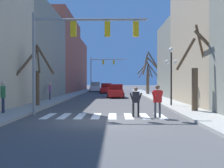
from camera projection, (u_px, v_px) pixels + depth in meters
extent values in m
plane|color=#4C4C4F|center=(103.00, 121.00, 12.84)|extent=(240.00, 240.00, 0.00)
cube|color=#9E9E99|center=(211.00, 120.00, 12.78)|extent=(2.02, 90.00, 0.15)
cube|color=gray|center=(27.00, 53.00, 29.50)|extent=(6.00, 14.20, 10.22)
cube|color=#934C3D|center=(57.00, 55.00, 44.56)|extent=(6.00, 15.95, 12.76)
cube|color=#934C3D|center=(71.00, 66.00, 58.69)|extent=(6.00, 12.29, 10.63)
cube|color=tan|center=(222.00, 36.00, 21.38)|extent=(6.00, 11.06, 11.26)
cube|color=gray|center=(188.00, 61.00, 31.12)|extent=(6.00, 8.40, 8.79)
cube|color=white|center=(48.00, 116.00, 14.71)|extent=(0.45, 2.60, 0.01)
cube|color=white|center=(64.00, 116.00, 14.70)|extent=(0.45, 2.60, 0.01)
cube|color=white|center=(80.00, 116.00, 14.69)|extent=(0.45, 2.60, 0.01)
cube|color=white|center=(96.00, 116.00, 14.68)|extent=(0.45, 2.60, 0.01)
cube|color=white|center=(112.00, 116.00, 14.67)|extent=(0.45, 2.60, 0.01)
cube|color=white|center=(128.00, 116.00, 14.66)|extent=(0.45, 2.60, 0.01)
cube|color=white|center=(144.00, 116.00, 14.65)|extent=(0.45, 2.60, 0.01)
cube|color=white|center=(161.00, 116.00, 14.64)|extent=(0.45, 2.60, 0.01)
cylinder|color=gray|center=(34.00, 64.00, 14.99)|extent=(0.18, 0.18, 5.88)
cylinder|color=gray|center=(90.00, 20.00, 14.93)|extent=(6.49, 0.14, 0.14)
cube|color=yellow|center=(73.00, 29.00, 14.95)|extent=(0.32, 0.28, 0.84)
cube|color=yellow|center=(107.00, 29.00, 14.93)|extent=(0.32, 0.28, 0.84)
cube|color=yellow|center=(136.00, 29.00, 14.91)|extent=(0.32, 0.28, 0.84)
cylinder|color=gray|center=(91.00, 74.00, 51.12)|extent=(0.18, 0.18, 6.63)
cylinder|color=gray|center=(109.00, 59.00, 51.06)|extent=(6.86, 0.14, 0.14)
cube|color=yellow|center=(103.00, 62.00, 51.07)|extent=(0.32, 0.28, 0.84)
cube|color=yellow|center=(114.00, 62.00, 51.05)|extent=(0.32, 0.28, 0.84)
cylinder|color=black|center=(171.00, 79.00, 19.66)|extent=(0.12, 0.12, 3.98)
sphere|color=white|center=(171.00, 50.00, 19.64)|extent=(0.36, 0.36, 0.36)
sphere|color=white|center=(167.00, 62.00, 19.65)|extent=(0.31, 0.31, 0.31)
sphere|color=white|center=(176.00, 62.00, 19.64)|extent=(0.31, 0.31, 0.31)
cube|color=red|center=(106.00, 90.00, 42.93)|extent=(1.81, 4.14, 0.81)
cube|color=maroon|center=(106.00, 85.00, 42.93)|extent=(1.67, 2.15, 0.66)
cylinder|color=black|center=(112.00, 92.00, 41.64)|extent=(0.22, 0.64, 0.64)
cylinder|color=black|center=(100.00, 92.00, 41.66)|extent=(0.22, 0.64, 0.64)
cylinder|color=black|center=(112.00, 91.00, 44.21)|extent=(0.22, 0.64, 0.64)
cylinder|color=black|center=(101.00, 91.00, 44.23)|extent=(0.22, 0.64, 0.64)
cube|color=white|center=(96.00, 88.00, 50.57)|extent=(1.88, 4.22, 0.91)
cube|color=gray|center=(96.00, 84.00, 50.57)|extent=(1.73, 2.19, 0.74)
cylinder|color=black|center=(91.00, 90.00, 51.89)|extent=(0.22, 0.64, 0.64)
cylinder|color=black|center=(101.00, 90.00, 51.87)|extent=(0.22, 0.64, 0.64)
cylinder|color=black|center=(90.00, 90.00, 49.28)|extent=(0.22, 0.64, 0.64)
cylinder|color=black|center=(100.00, 90.00, 49.26)|extent=(0.22, 0.64, 0.64)
cube|color=red|center=(116.00, 93.00, 31.40)|extent=(1.74, 4.21, 0.79)
cube|color=maroon|center=(116.00, 87.00, 31.40)|extent=(1.60, 2.19, 0.65)
cylinder|color=black|center=(109.00, 94.00, 32.72)|extent=(0.22, 0.64, 0.64)
cylinder|color=black|center=(123.00, 94.00, 32.70)|extent=(0.22, 0.64, 0.64)
cylinder|color=black|center=(108.00, 95.00, 30.11)|extent=(0.22, 0.64, 0.64)
cylinder|color=black|center=(123.00, 95.00, 30.09)|extent=(0.22, 0.64, 0.64)
cylinder|color=#282D47|center=(3.00, 105.00, 14.83)|extent=(0.13, 0.13, 0.86)
cylinder|color=#282D47|center=(3.00, 105.00, 15.13)|extent=(0.13, 0.13, 0.86)
cube|color=#337542|center=(3.00, 92.00, 14.97)|extent=(0.35, 0.47, 0.68)
sphere|color=beige|center=(3.00, 83.00, 14.97)|extent=(0.24, 0.24, 0.24)
cylinder|color=#337542|center=(3.00, 93.00, 14.74)|extent=(0.18, 0.31, 0.66)
cylinder|color=#337542|center=(4.00, 92.00, 15.21)|extent=(0.18, 0.31, 0.66)
cylinder|color=#4C4C51|center=(155.00, 110.00, 13.82)|extent=(0.12, 0.12, 0.83)
cylinder|color=#4C4C51|center=(160.00, 110.00, 13.96)|extent=(0.12, 0.12, 0.83)
cube|color=red|center=(158.00, 96.00, 13.88)|extent=(0.47, 0.40, 0.65)
sphere|color=brown|center=(158.00, 87.00, 13.88)|extent=(0.23, 0.23, 0.23)
cylinder|color=red|center=(154.00, 97.00, 13.77)|extent=(0.29, 0.22, 0.63)
cylinder|color=red|center=(161.00, 97.00, 14.00)|extent=(0.29, 0.22, 0.63)
cylinder|color=#282D47|center=(50.00, 96.00, 25.85)|extent=(0.12, 0.12, 0.80)
cylinder|color=#282D47|center=(50.00, 96.00, 25.58)|extent=(0.12, 0.12, 0.80)
cube|color=#9E4C93|center=(50.00, 88.00, 25.71)|extent=(0.32, 0.43, 0.63)
sphere|color=beige|center=(50.00, 84.00, 25.70)|extent=(0.22, 0.22, 0.22)
cylinder|color=#9E4C93|center=(50.00, 89.00, 25.93)|extent=(0.16, 0.29, 0.61)
cylinder|color=#9E4C93|center=(50.00, 89.00, 25.49)|extent=(0.16, 0.29, 0.61)
cylinder|color=black|center=(138.00, 110.00, 14.36)|extent=(0.12, 0.12, 0.77)
cylinder|color=black|center=(133.00, 110.00, 14.35)|extent=(0.12, 0.12, 0.77)
cube|color=black|center=(136.00, 97.00, 14.35)|extent=(0.39, 0.23, 0.61)
sphere|color=brown|center=(136.00, 89.00, 14.34)|extent=(0.22, 0.22, 0.22)
cylinder|color=black|center=(140.00, 98.00, 14.35)|extent=(0.27, 0.10, 0.59)
cylinder|color=black|center=(132.00, 98.00, 14.34)|extent=(0.27, 0.10, 0.59)
cylinder|color=brown|center=(148.00, 83.00, 37.82)|extent=(0.41, 0.41, 3.25)
cylinder|color=brown|center=(155.00, 66.00, 37.85)|extent=(2.32, 0.33, 2.55)
cylinder|color=brown|center=(145.00, 64.00, 39.09)|extent=(0.60, 2.76, 3.08)
cylinder|color=brown|center=(155.00, 63.00, 36.94)|extent=(1.82, 1.94, 3.41)
cylinder|color=brown|center=(146.00, 65.00, 37.56)|extent=(0.94, 0.70, 2.41)
cylinder|color=brown|center=(143.00, 68.00, 38.04)|extent=(1.58, 0.67, 1.84)
cylinder|color=brown|center=(147.00, 85.00, 38.94)|extent=(0.29, 0.29, 2.58)
cylinder|color=brown|center=(153.00, 70.00, 38.68)|extent=(1.76, 0.63, 2.42)
cylinder|color=brown|center=(143.00, 71.00, 39.04)|extent=(1.28, 0.36, 2.21)
cylinder|color=brown|center=(147.00, 73.00, 39.27)|extent=(0.28, 0.83, 1.50)
cylinder|color=brown|center=(148.00, 71.00, 38.62)|extent=(0.45, 0.73, 1.62)
cylinder|color=brown|center=(150.00, 69.00, 38.36)|extent=(0.74, 1.26, 2.34)
cylinder|color=brown|center=(195.00, 89.00, 16.06)|extent=(0.37, 0.37, 2.61)
cylinder|color=brown|center=(186.00, 54.00, 16.39)|extent=(1.10, 0.88, 2.02)
cylinder|color=brown|center=(202.00, 50.00, 16.86)|extent=(1.44, 1.85, 3.03)
cylinder|color=brown|center=(216.00, 52.00, 16.03)|extent=(2.67, 0.22, 2.77)
cylinder|color=brown|center=(37.00, 88.00, 19.68)|extent=(0.37, 0.37, 2.57)
cylinder|color=brown|center=(26.00, 63.00, 19.04)|extent=(1.26, 1.47, 2.07)
cylinder|color=brown|center=(38.00, 61.00, 19.00)|extent=(0.69, 1.45, 1.83)
cylinder|color=brown|center=(35.00, 58.00, 20.01)|extent=(0.61, 0.82, 2.09)
cylinder|color=brown|center=(45.00, 60.00, 19.82)|extent=(1.32, 0.52, 2.22)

